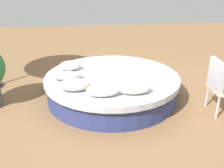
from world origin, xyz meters
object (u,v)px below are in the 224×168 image
at_px(round_bed, 112,86).
at_px(throw_pillow_3, 103,90).
at_px(throw_pillow_0, 70,66).
at_px(throw_pillow_1, 67,76).
at_px(throw_pillow_2, 75,85).
at_px(patio_chair, 222,83).
at_px(throw_pillow_4, 134,88).

xyz_separation_m(round_bed, throw_pillow_3, (0.25, 0.89, 0.34)).
bearing_deg(throw_pillow_0, throw_pillow_1, 86.17).
height_order(throw_pillow_2, patio_chair, patio_chair).
height_order(throw_pillow_4, patio_chair, patio_chair).
bearing_deg(throw_pillow_2, patio_chair, 175.62).
xyz_separation_m(throw_pillow_0, throw_pillow_2, (-0.13, 1.01, 0.00)).
relative_size(round_bed, throw_pillow_2, 4.92).
bearing_deg(throw_pillow_0, throw_pillow_2, 97.05).
relative_size(throw_pillow_2, throw_pillow_4, 1.00).
height_order(round_bed, throw_pillow_1, throw_pillow_1).
height_order(round_bed, throw_pillow_4, throw_pillow_4).
bearing_deg(throw_pillow_1, throw_pillow_2, 107.78).
bearing_deg(throw_pillow_4, round_bed, -72.33).
xyz_separation_m(round_bed, patio_chair, (-1.81, 0.81, 0.32)).
xyz_separation_m(throw_pillow_2, throw_pillow_4, (-0.98, 0.24, -0.01)).
relative_size(round_bed, throw_pillow_3, 4.85).
bearing_deg(round_bed, throw_pillow_1, 7.97).
xyz_separation_m(round_bed, throw_pillow_0, (0.83, -0.39, 0.33)).
relative_size(throw_pillow_1, patio_chair, 0.53).
bearing_deg(throw_pillow_4, patio_chair, -178.14).
distance_m(throw_pillow_1, patio_chair, 2.77).
bearing_deg(throw_pillow_4, throw_pillow_0, -48.59).
xyz_separation_m(throw_pillow_1, throw_pillow_3, (-0.62, 0.77, 0.03)).
distance_m(throw_pillow_0, patio_chair, 2.91).
distance_m(throw_pillow_0, throw_pillow_2, 1.02).
height_order(throw_pillow_3, throw_pillow_4, throw_pillow_3).
xyz_separation_m(throw_pillow_2, throw_pillow_3, (-0.46, 0.28, 0.01)).
bearing_deg(patio_chair, throw_pillow_0, -111.10).
bearing_deg(throw_pillow_3, round_bed, -105.57).
distance_m(throw_pillow_2, throw_pillow_3, 0.53).
height_order(throw_pillow_1, patio_chair, patio_chair).
relative_size(round_bed, throw_pillow_0, 6.24).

